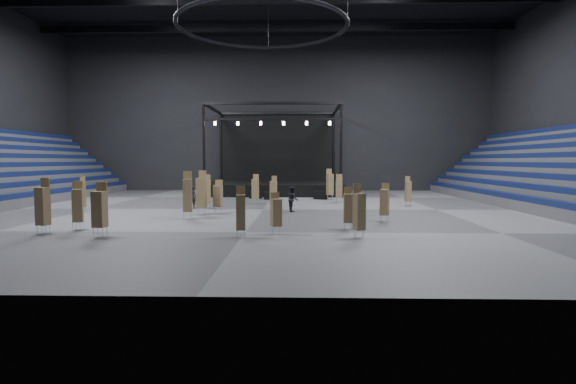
{
  "coord_description": "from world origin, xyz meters",
  "views": [
    {
      "loc": [
        2.68,
        -32.34,
        3.52
      ],
      "look_at": [
        1.87,
        -2.0,
        1.4
      ],
      "focal_mm": 28.0,
      "sensor_mm": 36.0,
      "label": 1
    }
  ],
  "objects_px": {
    "chair_stack_6": "(385,202)",
    "flight_case_left": "(255,195)",
    "chair_stack_7": "(100,208)",
    "chair_stack_8": "(408,191)",
    "chair_stack_4": "(208,191)",
    "chair_stack_16": "(43,205)",
    "flight_case_right": "(320,195)",
    "chair_stack_3": "(330,184)",
    "chair_stack_12": "(81,194)",
    "man_center": "(192,197)",
    "chair_stack_1": "(348,207)",
    "chair_stack_11": "(201,192)",
    "chair_stack_14": "(273,191)",
    "flight_case_mid": "(270,196)",
    "chair_stack_9": "(359,211)",
    "crew_member": "(293,199)",
    "chair_stack_10": "(276,212)",
    "stage": "(275,180)",
    "chair_stack_2": "(78,205)",
    "chair_stack_0": "(188,195)",
    "chair_stack_5": "(218,195)",
    "chair_stack_17": "(241,211)",
    "chair_stack_15": "(339,188)",
    "chair_stack_13": "(255,189)"
  },
  "relations": [
    {
      "from": "chair_stack_6",
      "to": "flight_case_left",
      "type": "bearing_deg",
      "value": 143.85
    },
    {
      "from": "chair_stack_7",
      "to": "chair_stack_8",
      "type": "height_order",
      "value": "chair_stack_7"
    },
    {
      "from": "chair_stack_6",
      "to": "chair_stack_8",
      "type": "relative_size",
      "value": 0.96
    },
    {
      "from": "chair_stack_4",
      "to": "chair_stack_16",
      "type": "distance_m",
      "value": 13.03
    },
    {
      "from": "flight_case_right",
      "to": "chair_stack_6",
      "type": "height_order",
      "value": "chair_stack_6"
    },
    {
      "from": "chair_stack_6",
      "to": "chair_stack_3",
      "type": "bearing_deg",
      "value": 122.69
    },
    {
      "from": "chair_stack_12",
      "to": "man_center",
      "type": "bearing_deg",
      "value": 38.32
    },
    {
      "from": "chair_stack_4",
      "to": "chair_stack_1",
      "type": "bearing_deg",
      "value": -59.54
    },
    {
      "from": "chair_stack_11",
      "to": "chair_stack_14",
      "type": "bearing_deg",
      "value": 57.57
    },
    {
      "from": "flight_case_mid",
      "to": "man_center",
      "type": "bearing_deg",
      "value": -124.03
    },
    {
      "from": "flight_case_mid",
      "to": "man_center",
      "type": "relative_size",
      "value": 0.61
    },
    {
      "from": "chair_stack_4",
      "to": "chair_stack_9",
      "type": "bearing_deg",
      "value": -65.09
    },
    {
      "from": "chair_stack_4",
      "to": "crew_member",
      "type": "distance_m",
      "value": 6.73
    },
    {
      "from": "chair_stack_10",
      "to": "crew_member",
      "type": "height_order",
      "value": "chair_stack_10"
    },
    {
      "from": "flight_case_left",
      "to": "crew_member",
      "type": "xyz_separation_m",
      "value": [
        3.66,
        -10.87,
        0.52
      ]
    },
    {
      "from": "chair_stack_7",
      "to": "chair_stack_10",
      "type": "distance_m",
      "value": 8.17
    },
    {
      "from": "stage",
      "to": "flight_case_left",
      "type": "distance_m",
      "value": 7.15
    },
    {
      "from": "chair_stack_2",
      "to": "man_center",
      "type": "relative_size",
      "value": 1.47
    },
    {
      "from": "chair_stack_6",
      "to": "chair_stack_11",
      "type": "distance_m",
      "value": 11.73
    },
    {
      "from": "chair_stack_0",
      "to": "chair_stack_3",
      "type": "bearing_deg",
      "value": 44.22
    },
    {
      "from": "chair_stack_11",
      "to": "chair_stack_16",
      "type": "height_order",
      "value": "chair_stack_11"
    },
    {
      "from": "chair_stack_1",
      "to": "chair_stack_5",
      "type": "bearing_deg",
      "value": 138.9
    },
    {
      "from": "chair_stack_17",
      "to": "man_center",
      "type": "bearing_deg",
      "value": 106.07
    },
    {
      "from": "chair_stack_6",
      "to": "chair_stack_8",
      "type": "distance_m",
      "value": 9.82
    },
    {
      "from": "chair_stack_12",
      "to": "chair_stack_4",
      "type": "bearing_deg",
      "value": 36.21
    },
    {
      "from": "chair_stack_8",
      "to": "chair_stack_16",
      "type": "height_order",
      "value": "chair_stack_16"
    },
    {
      "from": "flight_case_mid",
      "to": "chair_stack_4",
      "type": "xyz_separation_m",
      "value": [
        -4.1,
        -7.61,
        0.94
      ]
    },
    {
      "from": "chair_stack_10",
      "to": "chair_stack_14",
      "type": "bearing_deg",
      "value": 72.92
    },
    {
      "from": "flight_case_right",
      "to": "chair_stack_5",
      "type": "bearing_deg",
      "value": -123.26
    },
    {
      "from": "chair_stack_16",
      "to": "man_center",
      "type": "bearing_deg",
      "value": 81.39
    },
    {
      "from": "stage",
      "to": "chair_stack_4",
      "type": "distance_m",
      "value": 16.14
    },
    {
      "from": "flight_case_left",
      "to": "chair_stack_2",
      "type": "height_order",
      "value": "chair_stack_2"
    },
    {
      "from": "chair_stack_15",
      "to": "man_center",
      "type": "bearing_deg",
      "value": -150.54
    },
    {
      "from": "chair_stack_11",
      "to": "chair_stack_12",
      "type": "relative_size",
      "value": 1.16
    },
    {
      "from": "chair_stack_17",
      "to": "chair_stack_10",
      "type": "bearing_deg",
      "value": 25.98
    },
    {
      "from": "chair_stack_4",
      "to": "chair_stack_15",
      "type": "xyz_separation_m",
      "value": [
        10.13,
        4.54,
        -0.01
      ]
    },
    {
      "from": "chair_stack_11",
      "to": "chair_stack_13",
      "type": "relative_size",
      "value": 1.19
    },
    {
      "from": "flight_case_mid",
      "to": "chair_stack_16",
      "type": "xyz_separation_m",
      "value": [
        -9.65,
        -19.4,
        1.04
      ]
    },
    {
      "from": "flight_case_mid",
      "to": "chair_stack_3",
      "type": "distance_m",
      "value": 5.56
    },
    {
      "from": "chair_stack_5",
      "to": "chair_stack_14",
      "type": "distance_m",
      "value": 5.13
    },
    {
      "from": "chair_stack_8",
      "to": "chair_stack_17",
      "type": "xyz_separation_m",
      "value": [
        -11.12,
        -14.67,
        0.02
      ]
    },
    {
      "from": "chair_stack_0",
      "to": "chair_stack_8",
      "type": "relative_size",
      "value": 1.25
    },
    {
      "from": "chair_stack_7",
      "to": "chair_stack_14",
      "type": "distance_m",
      "value": 15.03
    },
    {
      "from": "chair_stack_3",
      "to": "chair_stack_13",
      "type": "relative_size",
      "value": 1.15
    },
    {
      "from": "chair_stack_3",
      "to": "chair_stack_9",
      "type": "height_order",
      "value": "chair_stack_3"
    },
    {
      "from": "chair_stack_4",
      "to": "chair_stack_16",
      "type": "relative_size",
      "value": 0.93
    },
    {
      "from": "chair_stack_1",
      "to": "chair_stack_2",
      "type": "distance_m",
      "value": 13.77
    },
    {
      "from": "chair_stack_0",
      "to": "chair_stack_1",
      "type": "xyz_separation_m",
      "value": [
        9.24,
        -3.92,
        -0.35
      ]
    },
    {
      "from": "flight_case_right",
      "to": "man_center",
      "type": "bearing_deg",
      "value": -140.62
    },
    {
      "from": "flight_case_right",
      "to": "chair_stack_5",
      "type": "distance_m",
      "value": 13.41
    }
  ]
}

